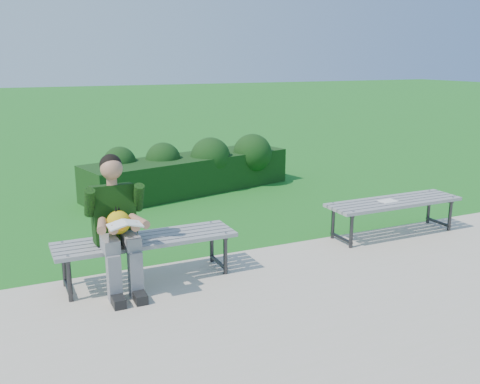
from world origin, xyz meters
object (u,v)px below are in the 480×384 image
(bench_left, at_px, (146,243))
(seated_boy, at_px, (116,221))
(bench_right, at_px, (394,204))
(hedge, at_px, (194,168))
(paper_sheet, at_px, (388,201))

(bench_left, distance_m, seated_boy, 0.43)
(bench_left, xyz_separation_m, seated_boy, (-0.30, -0.09, 0.30))
(bench_right, distance_m, seated_boy, 3.54)
(bench_left, bearing_deg, seated_boy, -162.79)
(hedge, relative_size, seated_boy, 2.84)
(seated_boy, height_order, paper_sheet, seated_boy)
(hedge, distance_m, paper_sheet, 3.59)
(hedge, distance_m, bench_left, 3.84)
(paper_sheet, bearing_deg, bench_right, 0.00)
(hedge, xyz_separation_m, seated_boy, (-2.05, -3.51, 0.32))
(hedge, relative_size, bench_right, 2.08)
(hedge, bearing_deg, seated_boy, -120.24)
(bench_right, xyz_separation_m, paper_sheet, (-0.10, 0.00, 0.06))
(paper_sheet, bearing_deg, hedge, 112.55)
(paper_sheet, bearing_deg, bench_left, -178.10)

